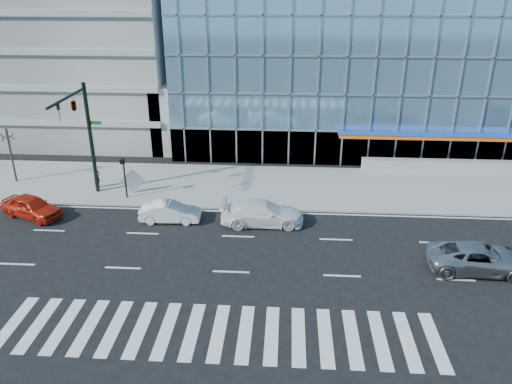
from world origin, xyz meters
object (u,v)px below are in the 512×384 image
street_tree_near (7,136)px  red_sedan (32,207)px  silver_suv (479,258)px  white_suv (262,213)px  ped_signal_post (124,172)px  tilted_panel (133,181)px  pedestrian (97,177)px  white_sedan (170,212)px  traffic_signal (79,117)px

street_tree_near → red_sedan: size_ratio=0.98×
silver_suv → white_suv: size_ratio=1.03×
ped_signal_post → tilted_panel: ped_signal_post is taller
red_sedan → pedestrian: size_ratio=2.61×
street_tree_near → pedestrian: street_tree_near is taller
street_tree_near → white_sedan: (13.38, -5.70, -3.13)m
silver_suv → red_sedan: bearing=81.8°
white_suv → white_sedan: white_suv is taller
ped_signal_post → tilted_panel: size_ratio=2.31×
tilted_panel → silver_suv: bearing=-37.3°
ped_signal_post → white_sedan: 5.21m
white_suv → tilted_panel: (-9.66, 4.08, 0.30)m
red_sedan → pedestrian: pedestrian is taller
pedestrian → street_tree_near: bearing=107.4°
silver_suv → white_sedan: 18.61m
traffic_signal → red_sedan: bearing=-136.8°
silver_suv → red_sedan: (-27.30, 4.77, -0.02)m
street_tree_near → pedestrian: bearing=-6.9°
white_suv → white_sedan: bearing=87.2°
street_tree_near → white_suv: size_ratio=0.79×
street_tree_near → white_sedan: bearing=-23.1°
traffic_signal → ped_signal_post: size_ratio=2.67×
traffic_signal → silver_suv: (24.38, -7.51, -5.41)m
tilted_panel → pedestrian: bearing=149.8°
white_suv → traffic_signal: bearing=74.6°
white_sedan → silver_suv: bearing=-107.0°
silver_suv → white_sedan: bearing=77.0°
street_tree_near → traffic_signal: bearing=-22.7°
white_sedan → pedestrian: (-6.63, 4.88, 0.33)m
traffic_signal → silver_suv: size_ratio=1.46×
white_suv → red_sedan: white_suv is taller
white_suv → tilted_panel: 10.49m
ped_signal_post → silver_suv: 23.30m
white_suv → tilted_panel: tilted_panel is taller
street_tree_near → tilted_panel: bearing=-9.5°
white_sedan → traffic_signal: bearing=64.3°
street_tree_near → pedestrian: (6.75, -0.82, -2.80)m
traffic_signal → pedestrian: (-0.25, 2.11, -5.19)m
white_sedan → red_sedan: (-9.30, 0.03, 0.09)m
ped_signal_post → pedestrian: 3.45m
ped_signal_post → white_suv: size_ratio=0.56×
traffic_signal → white_sedan: traffic_signal is taller
silver_suv → white_suv: (-12.00, 4.74, 0.01)m
traffic_signal → white_sedan: bearing=-23.5°
red_sedan → pedestrian: bearing=-6.9°
red_sedan → traffic_signal: bearing=-24.8°
white_sedan → tilted_panel: bearing=39.7°
white_sedan → tilted_panel: size_ratio=3.02×
ped_signal_post → silver_suv: (21.88, -7.88, -1.38)m
traffic_signal → tilted_panel: (2.72, 1.31, -5.10)m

